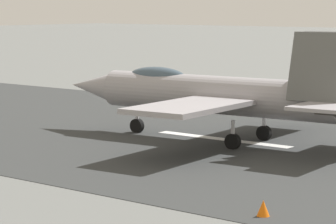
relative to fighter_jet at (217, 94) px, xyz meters
The scene contains 5 objects.
ground_plane 2.52m from the fighter_jet, 110.85° to the right, with size 400.00×400.00×0.00m, color slate.
runway_strip 2.51m from the fighter_jet, 112.28° to the right, with size 240.00×26.00×0.02m.
fighter_jet is the anchor object (origin of this frame).
crew_person 12.98m from the fighter_jet, 37.34° to the right, with size 0.67×0.41×1.62m.
marker_cone_near 15.12m from the fighter_jet, 131.27° to the left, with size 0.44×0.44×0.55m, color orange.
Camera 1 is at (-23.48, 34.05, 6.81)m, focal length 87.58 mm.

